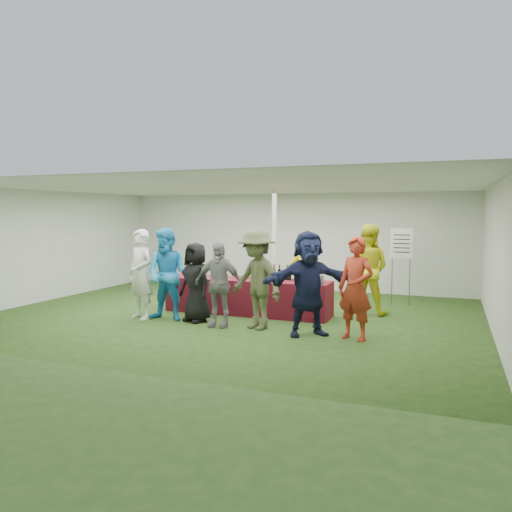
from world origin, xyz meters
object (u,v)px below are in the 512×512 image
at_px(customer_4, 257,279).
at_px(customer_5, 308,283).
at_px(customer_1, 168,274).
at_px(serving_table, 247,296).
at_px(staff_pourer, 304,275).
at_px(wine_list_sign, 401,249).
at_px(staff_back, 367,269).
at_px(customer_3, 218,284).
at_px(dump_bucket, 318,280).
at_px(customer_6, 356,288).
at_px(customer_2, 196,282).
at_px(customer_0, 141,274).

bearing_deg(customer_4, customer_5, 18.46).
bearing_deg(customer_5, customer_1, 142.39).
distance_m(serving_table, staff_pourer, 1.31).
distance_m(wine_list_sign, staff_pourer, 2.55).
height_order(staff_back, customer_3, staff_back).
distance_m(customer_3, customer_4, 0.77).
distance_m(dump_bucket, wine_list_sign, 2.86).
bearing_deg(customer_6, customer_2, -165.05).
height_order(customer_4, customer_6, customer_4).
height_order(customer_1, customer_3, customer_1).
distance_m(wine_list_sign, customer_6, 3.66).
bearing_deg(customer_4, serving_table, 144.65).
bearing_deg(customer_0, staff_pourer, 55.56).
xyz_separation_m(customer_1, customer_2, (0.59, 0.09, -0.14)).
height_order(wine_list_sign, customer_0, customer_0).
height_order(serving_table, customer_4, customer_4).
bearing_deg(customer_6, dump_bucket, 149.34).
bearing_deg(customer_1, dump_bucket, 15.92).
distance_m(customer_1, customer_4, 1.94).
distance_m(customer_0, customer_2, 1.19).
bearing_deg(customer_3, dump_bucket, 29.82).
xyz_separation_m(wine_list_sign, staff_pourer, (-1.90, -1.63, -0.51)).
bearing_deg(customer_5, dump_bucket, 61.97).
height_order(serving_table, customer_6, customer_6).
height_order(customer_0, customer_5, customer_5).
distance_m(staff_pourer, customer_1, 2.93).
distance_m(dump_bucket, customer_1, 3.01).
bearing_deg(staff_pourer, customer_2, 26.11).
height_order(customer_1, customer_5, same).
bearing_deg(customer_5, customer_0, 144.60).
distance_m(wine_list_sign, customer_1, 5.44).
relative_size(staff_back, customer_1, 1.04).
height_order(wine_list_sign, staff_pourer, wine_list_sign).
bearing_deg(staff_pourer, dump_bucket, 103.89).
xyz_separation_m(dump_bucket, staff_pourer, (-0.53, 0.83, -0.04)).
height_order(wine_list_sign, customer_6, wine_list_sign).
height_order(staff_back, customer_2, staff_back).
bearing_deg(customer_0, customer_5, 20.87).
relative_size(staff_back, customer_2, 1.22).
relative_size(customer_2, customer_5, 0.85).
distance_m(dump_bucket, customer_6, 1.49).
relative_size(customer_3, customer_5, 0.88).
relative_size(wine_list_sign, customer_4, 0.97).
bearing_deg(customer_3, staff_back, 38.62).
height_order(customer_3, customer_6, customer_6).
bearing_deg(serving_table, wine_list_sign, 37.02).
relative_size(dump_bucket, wine_list_sign, 0.13).
distance_m(serving_table, customer_0, 2.29).
bearing_deg(dump_bucket, customer_3, -146.24).
distance_m(wine_list_sign, staff_back, 1.48).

